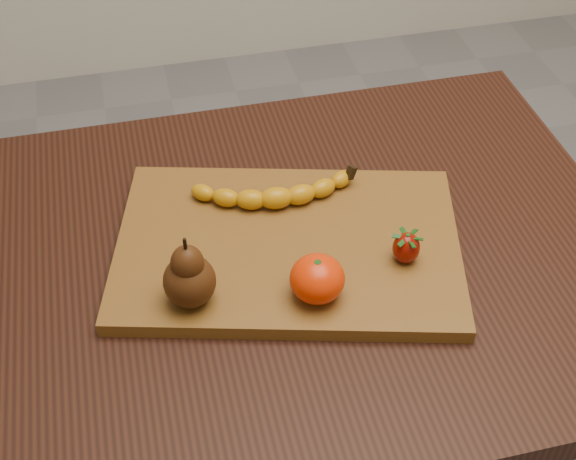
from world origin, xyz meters
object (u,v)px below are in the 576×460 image
object	(u,v)px
pear	(188,271)
table	(265,306)
cutting_board	(288,246)
mandarin	(317,279)

from	to	relation	value
pear	table	bearing A→B (deg)	33.88
table	pear	size ratio (longest dim) A/B	9.99
cutting_board	mandarin	xyz separation A→B (m)	(0.01, -0.10, 0.04)
mandarin	pear	bearing A→B (deg)	169.24
cutting_board	pear	bearing A→B (deg)	-137.78
table	cutting_board	xyz separation A→B (m)	(0.03, 0.00, 0.11)
table	mandarin	distance (m)	0.18
cutting_board	pear	distance (m)	0.17
table	mandarin	world-z (taller)	mandarin
cutting_board	pear	world-z (taller)	pear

